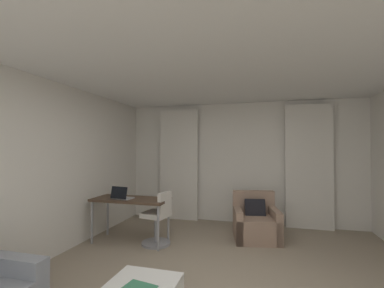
% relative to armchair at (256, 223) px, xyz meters
% --- Properties ---
extents(wall_window, '(5.12, 0.06, 2.60)m').
position_rel_armchair_xyz_m(wall_window, '(-0.35, 1.00, 1.03)').
color(wall_window, silver).
rests_on(wall_window, ground).
extents(wall_left, '(0.06, 6.12, 2.60)m').
position_rel_armchair_xyz_m(wall_left, '(-2.88, -2.03, 1.03)').
color(wall_left, silver).
rests_on(wall_left, ground).
extents(ceiling, '(5.12, 6.12, 0.06)m').
position_rel_armchair_xyz_m(ceiling, '(-0.35, -2.03, 2.36)').
color(ceiling, white).
rests_on(ceiling, wall_left).
extents(curtain_left_panel, '(0.90, 0.06, 2.50)m').
position_rel_armchair_xyz_m(curtain_left_panel, '(-1.73, 0.87, 0.98)').
color(curtain_left_panel, silver).
rests_on(curtain_left_panel, ground).
extents(curtain_right_panel, '(0.90, 0.06, 2.50)m').
position_rel_armchair_xyz_m(curtain_right_panel, '(1.02, 0.87, 0.98)').
color(curtain_right_panel, silver).
rests_on(curtain_right_panel, ground).
extents(armchair, '(0.89, 0.89, 0.81)m').
position_rel_armchair_xyz_m(armchair, '(0.00, 0.00, 0.00)').
color(armchair, '#997A66').
rests_on(armchair, ground).
extents(desk, '(1.30, 0.56, 0.75)m').
position_rel_armchair_xyz_m(desk, '(-2.07, -0.73, 0.40)').
color(desk, '#4C3828').
rests_on(desk, ground).
extents(desk_chair, '(0.48, 0.48, 0.88)m').
position_rel_armchair_xyz_m(desk_chair, '(-1.57, -0.73, 0.12)').
color(desk_chair, gray).
rests_on(desk_chair, ground).
extents(laptop, '(0.35, 0.29, 0.22)m').
position_rel_armchair_xyz_m(laptop, '(-2.19, -0.83, 0.52)').
color(laptop, '#ADADB2').
rests_on(laptop, desk).
extents(magazine_open, '(0.31, 0.24, 0.01)m').
position_rel_armchair_xyz_m(magazine_open, '(-0.94, -2.67, 0.09)').
color(magazine_open, '#387F5B').
rests_on(magazine_open, coffee_table).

